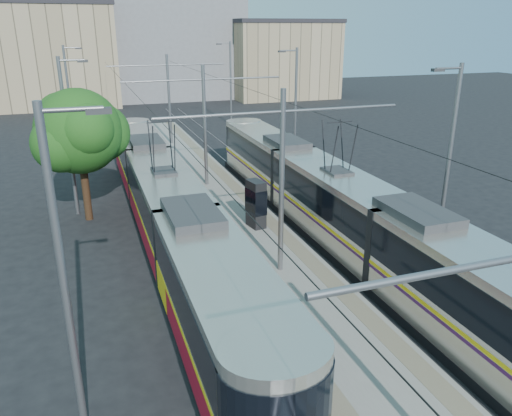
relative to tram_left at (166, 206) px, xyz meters
name	(u,v)px	position (x,y,z in m)	size (l,w,h in m)	color
ground	(396,415)	(3.60, -12.88, -1.71)	(160.00, 160.00, 0.00)	black
platform	(220,202)	(3.60, 4.12, -1.56)	(4.00, 50.00, 0.30)	gray
tactile_strip_left	(194,202)	(2.15, 4.12, -1.40)	(0.70, 50.00, 0.01)	gray
tactile_strip_right	(245,196)	(5.05, 4.12, -1.40)	(0.70, 50.00, 0.01)	gray
rails	(220,204)	(3.60, 4.12, -1.69)	(8.71, 70.00, 0.03)	gray
tram_left	(166,206)	(0.00, 0.00, 0.00)	(2.43, 29.02, 5.50)	black
tram_right	(335,203)	(7.20, -2.47, 0.15)	(2.43, 28.71, 5.50)	black
catenary	(233,134)	(3.60, 1.28, 2.82)	(9.20, 70.00, 7.00)	slate
street_lamps	(201,118)	(3.60, 8.12, 2.47)	(15.18, 38.22, 8.00)	slate
shelter	(256,203)	(4.17, -0.33, -0.22)	(0.81, 1.13, 2.28)	black
tree	(85,132)	(-3.09, 4.29, 2.76)	(4.55, 4.21, 6.61)	#382314
building_left	(46,55)	(-6.40, 47.12, 4.39)	(16.32, 12.24, 12.18)	tan
building_centre	(170,35)	(9.60, 51.12, 6.49)	(18.36, 14.28, 16.39)	gray
building_right	(281,59)	(23.60, 45.12, 3.44)	(14.28, 10.20, 10.27)	tan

